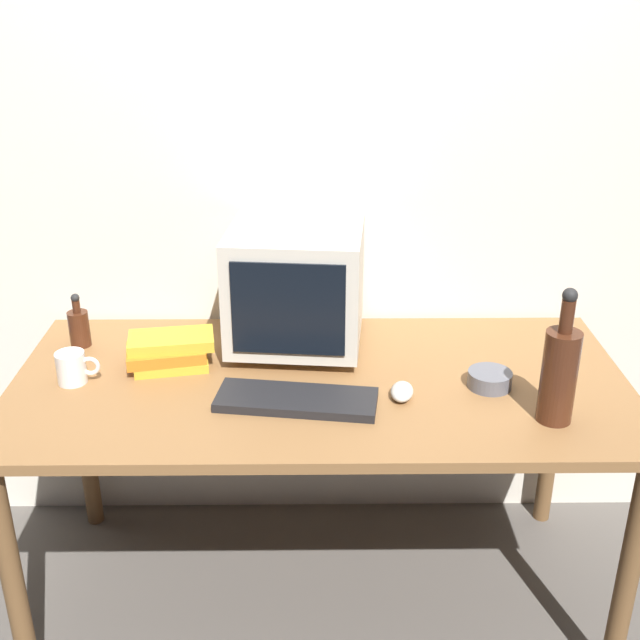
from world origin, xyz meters
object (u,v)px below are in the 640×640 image
(keyboard, at_px, (297,400))
(bottle_short, at_px, (79,327))
(book_stack, at_px, (169,351))
(cd_spindle, at_px, (490,379))
(bottle_tall, at_px, (559,372))
(crt_monitor, at_px, (296,286))
(computer_mouse, at_px, (402,392))
(mug, at_px, (72,368))

(keyboard, bearing_deg, bottle_short, 159.64)
(book_stack, distance_m, cd_spindle, 0.90)
(bottle_tall, relative_size, cd_spindle, 2.99)
(keyboard, height_order, book_stack, book_stack)
(crt_monitor, distance_m, keyboard, 0.40)
(computer_mouse, bearing_deg, crt_monitor, 141.33)
(keyboard, distance_m, bottle_tall, 0.67)
(keyboard, distance_m, bottle_short, 0.75)
(keyboard, height_order, mug, mug)
(mug, bearing_deg, bottle_tall, -9.38)
(crt_monitor, distance_m, computer_mouse, 0.46)
(computer_mouse, bearing_deg, keyboard, -163.84)
(bottle_tall, bearing_deg, computer_mouse, 162.81)
(computer_mouse, relative_size, book_stack, 0.38)
(computer_mouse, xyz_separation_m, book_stack, (-0.65, 0.19, 0.03))
(crt_monitor, bearing_deg, bottle_tall, -33.67)
(crt_monitor, distance_m, bottle_tall, 0.79)
(crt_monitor, height_order, keyboard, crt_monitor)
(book_stack, xyz_separation_m, mug, (-0.25, -0.10, -0.00))
(mug, xyz_separation_m, cd_spindle, (1.14, -0.04, -0.02))
(bottle_short, relative_size, book_stack, 0.64)
(book_stack, relative_size, cd_spindle, 2.20)
(crt_monitor, xyz_separation_m, computer_mouse, (0.28, -0.32, -0.17))
(book_stack, height_order, cd_spindle, book_stack)
(book_stack, xyz_separation_m, cd_spindle, (0.89, -0.13, -0.02))
(crt_monitor, height_order, book_stack, crt_monitor)
(crt_monitor, xyz_separation_m, book_stack, (-0.36, -0.13, -0.15))
(computer_mouse, distance_m, book_stack, 0.67)
(keyboard, height_order, cd_spindle, cd_spindle)
(computer_mouse, bearing_deg, cd_spindle, 23.09)
(bottle_tall, bearing_deg, bottle_short, 161.35)
(bottle_tall, distance_m, mug, 1.29)
(mug, height_order, cd_spindle, mug)
(keyboard, relative_size, book_stack, 1.59)
(crt_monitor, bearing_deg, cd_spindle, -26.58)
(crt_monitor, height_order, mug, crt_monitor)
(crt_monitor, distance_m, book_stack, 0.41)
(bottle_short, distance_m, mug, 0.24)
(keyboard, xyz_separation_m, computer_mouse, (0.28, 0.03, 0.01))
(crt_monitor, height_order, computer_mouse, crt_monitor)
(book_stack, bearing_deg, crt_monitor, 19.83)
(computer_mouse, xyz_separation_m, mug, (-0.90, 0.09, 0.03))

